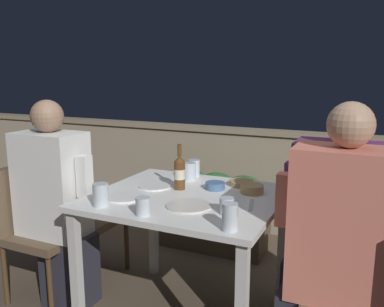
{
  "coord_description": "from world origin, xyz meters",
  "views": [
    {
      "loc": [
        0.92,
        -1.93,
        1.41
      ],
      "look_at": [
        0.0,
        0.07,
        0.97
      ],
      "focal_mm": 38.0,
      "sensor_mm": 36.0,
      "label": 1
    }
  ],
  "objects_px": {
    "chair_right_far": "(372,257)",
    "beer_bottle": "(180,172)",
    "person_purple_stripe": "(333,229)",
    "chair_left_near": "(35,218)",
    "chair_left_far": "(77,204)",
    "person_coral_top": "(333,252)",
    "chair_right_near": "(379,291)",
    "person_white_polo": "(57,204)"
  },
  "relations": [
    {
      "from": "chair_right_far",
      "to": "beer_bottle",
      "type": "distance_m",
      "value": 1.09
    },
    {
      "from": "person_purple_stripe",
      "to": "beer_bottle",
      "type": "xyz_separation_m",
      "value": [
        -0.84,
        -0.06,
        0.22
      ]
    },
    {
      "from": "chair_left_near",
      "to": "chair_right_far",
      "type": "bearing_deg",
      "value": 8.64
    },
    {
      "from": "person_purple_stripe",
      "to": "beer_bottle",
      "type": "height_order",
      "value": "person_purple_stripe"
    },
    {
      "from": "chair_left_far",
      "to": "chair_left_near",
      "type": "bearing_deg",
      "value": -98.44
    },
    {
      "from": "chair_left_far",
      "to": "beer_bottle",
      "type": "xyz_separation_m",
      "value": [
        0.85,
        -0.1,
        0.34
      ]
    },
    {
      "from": "chair_left_far",
      "to": "person_purple_stripe",
      "type": "height_order",
      "value": "person_purple_stripe"
    },
    {
      "from": "chair_right_far",
      "to": "chair_left_near",
      "type": "bearing_deg",
      "value": -171.36
    },
    {
      "from": "person_purple_stripe",
      "to": "chair_right_far",
      "type": "bearing_deg",
      "value": 0.0
    },
    {
      "from": "person_coral_top",
      "to": "chair_right_far",
      "type": "height_order",
      "value": "person_coral_top"
    },
    {
      "from": "chair_right_near",
      "to": "beer_bottle",
      "type": "distance_m",
      "value": 1.15
    },
    {
      "from": "chair_right_far",
      "to": "person_purple_stripe",
      "type": "distance_m",
      "value": 0.23
    },
    {
      "from": "person_white_polo",
      "to": "chair_left_near",
      "type": "bearing_deg",
      "value": -180.0
    },
    {
      "from": "chair_right_near",
      "to": "person_coral_top",
      "type": "height_order",
      "value": "person_coral_top"
    },
    {
      "from": "chair_right_near",
      "to": "chair_right_far",
      "type": "xyz_separation_m",
      "value": [
        -0.03,
        0.33,
        0.0
      ]
    },
    {
      "from": "chair_left_near",
      "to": "chair_left_far",
      "type": "distance_m",
      "value": 0.34
    },
    {
      "from": "person_purple_stripe",
      "to": "chair_left_far",
      "type": "bearing_deg",
      "value": 178.45
    },
    {
      "from": "chair_left_far",
      "to": "chair_right_near",
      "type": "bearing_deg",
      "value": -10.99
    },
    {
      "from": "chair_left_near",
      "to": "chair_right_far",
      "type": "distance_m",
      "value": 1.96
    },
    {
      "from": "chair_left_far",
      "to": "chair_right_near",
      "type": "height_order",
      "value": "same"
    },
    {
      "from": "person_white_polo",
      "to": "person_purple_stripe",
      "type": "height_order",
      "value": "person_purple_stripe"
    },
    {
      "from": "chair_left_near",
      "to": "person_purple_stripe",
      "type": "distance_m",
      "value": 1.77
    },
    {
      "from": "chair_right_near",
      "to": "person_coral_top",
      "type": "bearing_deg",
      "value": 180.0
    },
    {
      "from": "chair_right_near",
      "to": "person_coral_top",
      "type": "xyz_separation_m",
      "value": [
        -0.19,
        0.0,
        0.14
      ]
    },
    {
      "from": "person_purple_stripe",
      "to": "person_coral_top",
      "type": "bearing_deg",
      "value": -83.76
    },
    {
      "from": "person_white_polo",
      "to": "chair_right_far",
      "type": "xyz_separation_m",
      "value": [
        1.74,
        0.29,
        -0.12
      ]
    },
    {
      "from": "beer_bottle",
      "to": "chair_right_near",
      "type": "bearing_deg",
      "value": -14.22
    },
    {
      "from": "chair_left_far",
      "to": "person_purple_stripe",
      "type": "relative_size",
      "value": 0.67
    },
    {
      "from": "chair_right_far",
      "to": "beer_bottle",
      "type": "relative_size",
      "value": 3.24
    },
    {
      "from": "beer_bottle",
      "to": "person_purple_stripe",
      "type": "bearing_deg",
      "value": 3.78
    },
    {
      "from": "chair_left_near",
      "to": "beer_bottle",
      "type": "height_order",
      "value": "beer_bottle"
    },
    {
      "from": "person_white_polo",
      "to": "chair_right_far",
      "type": "bearing_deg",
      "value": 9.58
    },
    {
      "from": "chair_left_near",
      "to": "person_purple_stripe",
      "type": "bearing_deg",
      "value": 9.58
    },
    {
      "from": "person_coral_top",
      "to": "beer_bottle",
      "type": "height_order",
      "value": "person_coral_top"
    },
    {
      "from": "chair_left_near",
      "to": "chair_left_far",
      "type": "height_order",
      "value": "same"
    },
    {
      "from": "chair_right_far",
      "to": "beer_bottle",
      "type": "xyz_separation_m",
      "value": [
        -1.04,
        -0.06,
        0.34
      ]
    },
    {
      "from": "chair_left_near",
      "to": "beer_bottle",
      "type": "xyz_separation_m",
      "value": [
        0.9,
        0.24,
        0.34
      ]
    },
    {
      "from": "chair_left_near",
      "to": "chair_right_far",
      "type": "height_order",
      "value": "same"
    },
    {
      "from": "chair_left_near",
      "to": "person_purple_stripe",
      "type": "relative_size",
      "value": 0.67
    },
    {
      "from": "chair_left_near",
      "to": "chair_right_near",
      "type": "relative_size",
      "value": 1.0
    },
    {
      "from": "person_white_polo",
      "to": "chair_right_near",
      "type": "relative_size",
      "value": 1.48
    },
    {
      "from": "beer_bottle",
      "to": "chair_left_far",
      "type": "bearing_deg",
      "value": 173.18
    }
  ]
}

